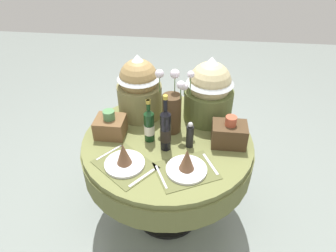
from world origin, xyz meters
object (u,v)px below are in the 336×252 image
at_px(gift_tub_back_right, 210,88).
at_px(woven_basket_side_left, 110,126).
at_px(flower_vase, 172,108).
at_px(gift_tub_back_left, 139,84).
at_px(place_setting_left, 124,159).
at_px(dining_table, 168,153).
at_px(wine_bottle_left, 166,130).
at_px(woven_basket_side_right, 229,134).
at_px(pepper_mill, 190,135).
at_px(wine_bottle_centre, 149,125).
at_px(place_setting_right, 187,165).

bearing_deg(gift_tub_back_right, woven_basket_side_left, -156.31).
distance_m(flower_vase, gift_tub_back_left, 0.31).
distance_m(place_setting_left, flower_vase, 0.47).
relative_size(dining_table, flower_vase, 2.64).
height_order(wine_bottle_left, woven_basket_side_right, wine_bottle_left).
bearing_deg(pepper_mill, wine_bottle_centre, 172.07).
xyz_separation_m(dining_table, woven_basket_side_right, (0.40, -0.01, 0.21)).
bearing_deg(dining_table, place_setting_left, -127.89).
distance_m(wine_bottle_centre, woven_basket_side_right, 0.51).
distance_m(dining_table, woven_basket_side_left, 0.43).
distance_m(place_setting_right, woven_basket_side_right, 0.38).
height_order(place_setting_left, woven_basket_side_left, woven_basket_side_left).
height_order(place_setting_right, woven_basket_side_right, woven_basket_side_right).
relative_size(dining_table, gift_tub_back_right, 2.44).
relative_size(wine_bottle_centre, gift_tub_back_left, 0.65).
xyz_separation_m(flower_vase, woven_basket_side_left, (-0.40, -0.10, -0.10)).
distance_m(dining_table, pepper_mill, 0.27).
height_order(pepper_mill, gift_tub_back_right, gift_tub_back_right).
bearing_deg(pepper_mill, place_setting_left, -149.09).
xyz_separation_m(dining_table, wine_bottle_centre, (-0.11, -0.03, 0.25)).
distance_m(flower_vase, woven_basket_side_left, 0.43).
bearing_deg(wine_bottle_left, pepper_mill, 14.73).
xyz_separation_m(wine_bottle_left, woven_basket_side_left, (-0.38, 0.10, -0.08)).
bearing_deg(flower_vase, place_setting_right, -72.32).
bearing_deg(gift_tub_back_right, wine_bottle_left, -123.97).
xyz_separation_m(gift_tub_back_left, woven_basket_side_left, (-0.15, -0.27, -0.18)).
bearing_deg(gift_tub_back_left, gift_tub_back_right, 1.36).
relative_size(wine_bottle_left, woven_basket_side_left, 2.01).
distance_m(flower_vase, woven_basket_side_right, 0.40).
height_order(dining_table, flower_vase, flower_vase).
xyz_separation_m(flower_vase, woven_basket_side_right, (0.38, -0.11, -0.09)).
distance_m(dining_table, gift_tub_back_left, 0.52).
relative_size(place_setting_left, flower_vase, 0.98).
height_order(woven_basket_side_left, woven_basket_side_right, woven_basket_side_right).
bearing_deg(place_setting_right, gift_tub_back_left, 123.94).
bearing_deg(dining_table, wine_bottle_left, -89.89).
relative_size(dining_table, wine_bottle_left, 2.97).
distance_m(flower_vase, gift_tub_back_right, 0.31).
bearing_deg(dining_table, flower_vase, 78.61).
height_order(place_setting_left, woven_basket_side_right, woven_basket_side_right).
height_order(place_setting_left, flower_vase, flower_vase).
bearing_deg(pepper_mill, dining_table, 156.90).
height_order(place_setting_left, wine_bottle_left, wine_bottle_left).
height_order(wine_bottle_left, woven_basket_side_left, wine_bottle_left).
relative_size(dining_table, gift_tub_back_left, 2.46).
height_order(pepper_mill, gift_tub_back_left, gift_tub_back_left).
bearing_deg(wine_bottle_centre, wine_bottle_left, -33.38).
distance_m(place_setting_right, gift_tub_back_left, 0.70).
bearing_deg(woven_basket_side_left, place_setting_right, -28.82).
relative_size(pepper_mill, woven_basket_side_left, 0.96).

